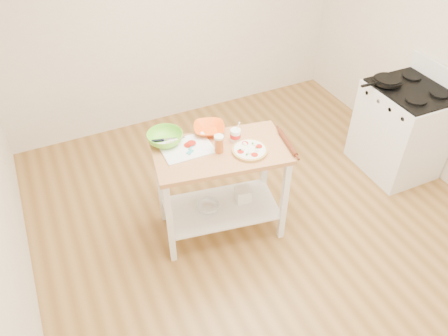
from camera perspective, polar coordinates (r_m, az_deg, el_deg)
name	(u,v)px	position (r m, az deg, el deg)	size (l,w,h in m)	color
room_shell	(283,108)	(3.15, 7.68, 7.75)	(4.04, 4.54, 2.74)	olive
prep_island	(221,174)	(3.62, -0.43, -0.84)	(1.15, 0.76, 0.90)	#B97F4C
gas_stove	(401,129)	(4.78, 22.12, 4.70)	(0.67, 0.77, 1.11)	silver
skillet	(387,81)	(4.52, 20.50, 10.63)	(0.43, 0.27, 0.03)	black
pizza	(250,150)	(3.44, 3.38, 2.36)	(0.28, 0.28, 0.05)	tan
cutting_board	(186,148)	(3.49, -4.96, 2.68)	(0.40, 0.31, 0.04)	white
spatula	(191,149)	(3.45, -4.30, 2.51)	(0.12, 0.12, 0.01)	#37A8AF
knife	(164,140)	(3.57, -7.90, 3.67)	(0.27, 0.08, 0.01)	silver
orange_bowl	(209,129)	(3.64, -1.96, 5.13)	(0.26, 0.26, 0.06)	#FF5D12
green_bowl	(165,138)	(3.54, -7.71, 3.90)	(0.29, 0.29, 0.09)	#71CF30
beer_pint	(219,144)	(3.40, -0.67, 3.18)	(0.08, 0.08, 0.15)	#B2561F
yogurt_tub	(235,135)	(3.53, 1.51, 4.30)	(0.09, 0.09, 0.18)	white
rolling_pin	(288,143)	(3.54, 8.30, 3.30)	(0.04, 0.04, 0.35)	#5D2815
shelf_glass_bowl	(208,207)	(3.85, -2.10, -5.07)	(0.20, 0.20, 0.06)	silver
shelf_bin	(243,195)	(3.91, 2.48, -3.49)	(0.13, 0.13, 0.13)	white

